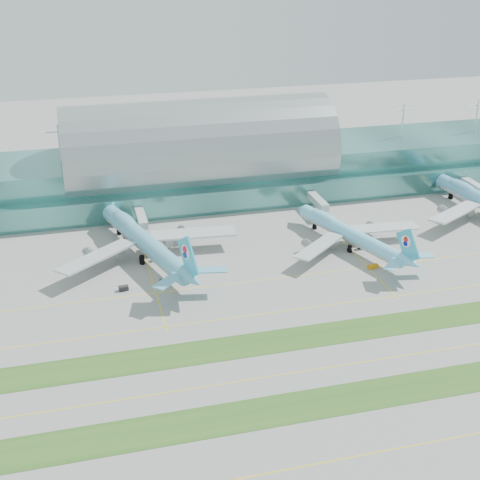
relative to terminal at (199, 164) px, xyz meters
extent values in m
plane|color=gray|center=(-0.01, -128.79, -14.23)|extent=(700.00, 700.00, 0.00)
cube|color=#3D7A75|center=(-0.01, 1.21, -4.23)|extent=(340.00, 42.00, 20.00)
cube|color=#3D7A75|center=(-0.01, -22.79, -9.23)|extent=(340.00, 8.00, 10.00)
ellipsoid|color=#9EA5A8|center=(-0.01, 1.21, 5.77)|extent=(340.00, 46.20, 16.17)
cylinder|color=white|center=(-0.01, 1.21, 13.77)|extent=(0.80, 0.80, 16.00)
cube|color=#B2B7B7|center=(-31.01, -33.79, -8.73)|extent=(3.50, 22.00, 3.00)
cylinder|color=black|center=(-31.01, -43.79, -12.23)|extent=(1.00, 1.00, 4.00)
cube|color=#B2B7B7|center=(43.99, -33.79, -8.73)|extent=(3.50, 22.00, 3.00)
cylinder|color=black|center=(43.99, -43.79, -12.23)|extent=(1.00, 1.00, 4.00)
cube|color=#B2B7B7|center=(118.99, -33.79, -8.73)|extent=(3.50, 22.00, 3.00)
cube|color=#2D591E|center=(-0.01, -156.79, -14.19)|extent=(420.00, 12.00, 0.08)
cube|color=#2D591E|center=(-0.01, -126.79, -14.19)|extent=(420.00, 12.00, 0.08)
cube|color=yellow|center=(-0.01, -176.79, -14.22)|extent=(420.00, 0.35, 0.01)
cube|color=yellow|center=(-0.01, -142.79, -14.22)|extent=(420.00, 0.35, 0.01)
cube|color=yellow|center=(-0.01, -110.79, -14.22)|extent=(420.00, 0.35, 0.01)
cube|color=yellow|center=(-0.01, -88.79, -14.22)|extent=(420.00, 0.35, 0.01)
cylinder|color=#5BACC9|center=(-32.82, -60.83, -7.74)|extent=(25.79, 64.90, 6.59)
ellipsoid|color=#5BACC9|center=(-38.27, -43.20, -5.93)|extent=(11.91, 20.99, 4.70)
cone|color=#5BACC9|center=(-43.32, -26.92, -7.74)|extent=(7.87, 7.03, 6.59)
cone|color=#5BACC9|center=(-21.81, -96.37, -6.47)|extent=(8.81, 10.99, 6.26)
cube|color=silver|center=(-50.46, -68.52, -8.17)|extent=(29.77, 26.36, 1.30)
cylinder|color=gray|center=(-47.59, -61.62, -10.40)|extent=(5.18, 6.65, 3.61)
cube|color=silver|center=(-13.91, -57.20, -8.17)|extent=(32.44, 10.64, 1.30)
cylinder|color=gray|center=(-20.18, -53.13, -10.40)|extent=(5.18, 6.65, 3.61)
cube|color=#33B6E4|center=(-22.44, -94.34, 0.23)|extent=(4.74, 13.53, 15.32)
cylinder|color=white|center=(-22.75, -93.32, 1.82)|extent=(2.42, 5.16, 5.10)
cylinder|color=black|center=(-40.22, -36.91, -12.63)|extent=(1.91, 1.91, 3.19)
cylinder|color=black|center=(-34.60, -65.83, -12.63)|extent=(1.91, 1.91, 3.19)
cylinder|color=black|center=(-28.51, -63.95, -12.63)|extent=(1.91, 1.91, 3.19)
cylinder|color=#70CFF7|center=(43.52, -71.23, -8.79)|extent=(22.23, 54.29, 5.53)
ellipsoid|color=#70CFF7|center=(38.77, -56.51, -7.27)|extent=(10.16, 17.60, 3.94)
cone|color=#70CFF7|center=(34.37, -42.90, -8.79)|extent=(6.63, 5.94, 5.53)
cone|color=#70CFF7|center=(53.10, -100.92, -7.72)|extent=(7.46, 9.25, 5.25)
cube|color=silver|center=(28.79, -77.86, -9.15)|extent=(24.82, 22.30, 1.09)
cylinder|color=gray|center=(31.13, -72.04, -11.02)|extent=(4.39, 5.60, 3.03)
cube|color=silver|center=(59.33, -68.00, -9.15)|extent=(27.15, 8.62, 1.09)
cylinder|color=gray|center=(54.04, -64.65, -11.02)|extent=(4.39, 5.60, 3.03)
cube|color=#2FACD1|center=(52.55, -99.23, -2.10)|extent=(4.11, 11.31, 12.85)
cylinder|color=white|center=(52.28, -98.38, -0.77)|extent=(2.08, 4.32, 4.28)
cylinder|color=black|center=(37.07, -51.25, -12.89)|extent=(1.60, 1.60, 2.67)
cylinder|color=black|center=(42.07, -75.45, -12.89)|extent=(1.60, 1.60, 2.67)
cylinder|color=black|center=(47.16, -73.80, -12.89)|extent=(1.60, 1.60, 2.67)
ellipsoid|color=#62AED9|center=(109.41, -40.54, -6.36)|extent=(8.33, 19.60, 4.45)
cone|color=#62AED9|center=(107.32, -24.51, -8.08)|extent=(6.85, 5.80, 6.25)
cube|color=silver|center=(93.93, -62.23, -8.48)|extent=(30.06, 21.45, 1.23)
cylinder|color=gray|center=(97.73, -56.25, -10.60)|extent=(4.11, 5.94, 3.43)
cylinder|color=black|center=(108.60, -34.35, -12.72)|extent=(1.81, 1.81, 3.02)
cube|color=black|center=(-43.00, -84.34, -13.44)|extent=(3.35, 1.99, 1.58)
cube|color=black|center=(-29.24, -82.62, -13.59)|extent=(3.06, 2.16, 1.28)
cube|color=#BF770B|center=(44.82, -90.14, -13.53)|extent=(4.15, 2.34, 1.39)
cube|color=black|center=(49.38, -73.83, -13.47)|extent=(3.76, 1.96, 1.51)
camera|label=1|loc=(-54.40, -284.44, 93.49)|focal=50.00mm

